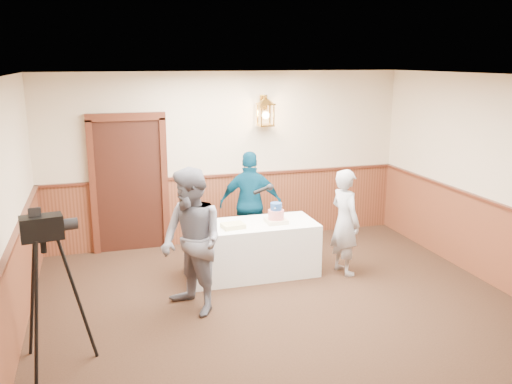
{
  "coord_description": "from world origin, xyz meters",
  "views": [
    {
      "loc": [
        -2.06,
        -5.05,
        2.98
      ],
      "look_at": [
        -0.04,
        1.7,
        1.25
      ],
      "focal_mm": 38.0,
      "sensor_mm": 36.0,
      "label": 1
    }
  ],
  "objects_px": {
    "tiered_cake": "(276,215)",
    "assistant_p": "(251,204)",
    "display_table": "(252,249)",
    "tv_camera_rig": "(49,301)",
    "baker": "(345,222)",
    "sheet_cake_green": "(199,223)",
    "interviewer": "(192,242)",
    "sheet_cake_yellow": "(233,226)"
  },
  "relations": [
    {
      "from": "tiered_cake",
      "to": "assistant_p",
      "type": "height_order",
      "value": "assistant_p"
    },
    {
      "from": "assistant_p",
      "to": "tiered_cake",
      "type": "bearing_deg",
      "value": 115.11
    },
    {
      "from": "tiered_cake",
      "to": "baker",
      "type": "relative_size",
      "value": 0.19
    },
    {
      "from": "interviewer",
      "to": "baker",
      "type": "distance_m",
      "value": 2.36
    },
    {
      "from": "display_table",
      "to": "baker",
      "type": "xyz_separation_m",
      "value": [
        1.27,
        -0.32,
        0.38
      ]
    },
    {
      "from": "display_table",
      "to": "tv_camera_rig",
      "type": "height_order",
      "value": "tv_camera_rig"
    },
    {
      "from": "display_table",
      "to": "tv_camera_rig",
      "type": "xyz_separation_m",
      "value": [
        -2.55,
        -1.74,
        0.33
      ]
    },
    {
      "from": "sheet_cake_yellow",
      "to": "baker",
      "type": "xyz_separation_m",
      "value": [
        1.57,
        -0.2,
        -0.02
      ]
    },
    {
      "from": "sheet_cake_green",
      "to": "assistant_p",
      "type": "relative_size",
      "value": 0.18
    },
    {
      "from": "sheet_cake_yellow",
      "to": "sheet_cake_green",
      "type": "height_order",
      "value": "sheet_cake_green"
    },
    {
      "from": "baker",
      "to": "assistant_p",
      "type": "distance_m",
      "value": 1.53
    },
    {
      "from": "display_table",
      "to": "assistant_p",
      "type": "bearing_deg",
      "value": 75.05
    },
    {
      "from": "assistant_p",
      "to": "display_table",
      "type": "bearing_deg",
      "value": 91.5
    },
    {
      "from": "assistant_p",
      "to": "baker",
      "type": "bearing_deg",
      "value": 150.65
    },
    {
      "from": "interviewer",
      "to": "tv_camera_rig",
      "type": "xyz_separation_m",
      "value": [
        -1.55,
        -0.81,
        -0.18
      ]
    },
    {
      "from": "sheet_cake_green",
      "to": "interviewer",
      "type": "distance_m",
      "value": 1.11
    },
    {
      "from": "sheet_cake_green",
      "to": "tv_camera_rig",
      "type": "height_order",
      "value": "tv_camera_rig"
    },
    {
      "from": "tiered_cake",
      "to": "interviewer",
      "type": "bearing_deg",
      "value": -147.31
    },
    {
      "from": "tiered_cake",
      "to": "assistant_p",
      "type": "distance_m",
      "value": 0.85
    },
    {
      "from": "baker",
      "to": "assistant_p",
      "type": "xyz_separation_m",
      "value": [
        -1.06,
        1.09,
        0.06
      ]
    },
    {
      "from": "tiered_cake",
      "to": "interviewer",
      "type": "relative_size",
      "value": 0.16
    },
    {
      "from": "sheet_cake_green",
      "to": "tv_camera_rig",
      "type": "distance_m",
      "value": 2.63
    },
    {
      "from": "interviewer",
      "to": "assistant_p",
      "type": "height_order",
      "value": "interviewer"
    },
    {
      "from": "sheet_cake_yellow",
      "to": "interviewer",
      "type": "distance_m",
      "value": 1.07
    },
    {
      "from": "interviewer",
      "to": "sheet_cake_green",
      "type": "bearing_deg",
      "value": 139.79
    },
    {
      "from": "tiered_cake",
      "to": "baker",
      "type": "distance_m",
      "value": 0.98
    },
    {
      "from": "interviewer",
      "to": "tv_camera_rig",
      "type": "height_order",
      "value": "interviewer"
    },
    {
      "from": "sheet_cake_yellow",
      "to": "assistant_p",
      "type": "xyz_separation_m",
      "value": [
        0.51,
        0.89,
        0.04
      ]
    },
    {
      "from": "display_table",
      "to": "sheet_cake_green",
      "type": "relative_size",
      "value": 6.09
    },
    {
      "from": "sheet_cake_yellow",
      "to": "interviewer",
      "type": "relative_size",
      "value": 0.17
    },
    {
      "from": "tv_camera_rig",
      "to": "interviewer",
      "type": "bearing_deg",
      "value": 18.24
    },
    {
      "from": "assistant_p",
      "to": "sheet_cake_green",
      "type": "bearing_deg",
      "value": 50.65
    },
    {
      "from": "interviewer",
      "to": "baker",
      "type": "height_order",
      "value": "interviewer"
    },
    {
      "from": "display_table",
      "to": "tiered_cake",
      "type": "relative_size",
      "value": 6.23
    },
    {
      "from": "assistant_p",
      "to": "sheet_cake_yellow",
      "type": "bearing_deg",
      "value": 76.86
    },
    {
      "from": "interviewer",
      "to": "tv_camera_rig",
      "type": "distance_m",
      "value": 1.76
    },
    {
      "from": "sheet_cake_green",
      "to": "baker",
      "type": "distance_m",
      "value": 2.04
    },
    {
      "from": "tiered_cake",
      "to": "sheet_cake_green",
      "type": "height_order",
      "value": "tiered_cake"
    },
    {
      "from": "tiered_cake",
      "to": "baker",
      "type": "height_order",
      "value": "baker"
    },
    {
      "from": "interviewer",
      "to": "baker",
      "type": "xyz_separation_m",
      "value": [
        2.28,
        0.6,
        -0.13
      ]
    },
    {
      "from": "tiered_cake",
      "to": "display_table",
      "type": "bearing_deg",
      "value": 169.12
    },
    {
      "from": "sheet_cake_green",
      "to": "baker",
      "type": "relative_size",
      "value": 0.2
    }
  ]
}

